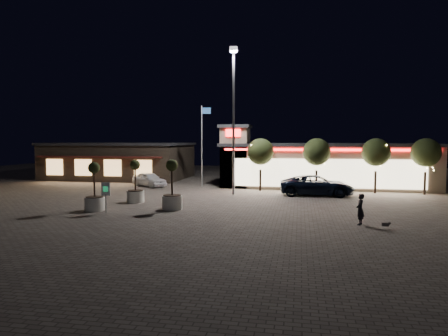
% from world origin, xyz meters
% --- Properties ---
extents(ground, '(90.00, 90.00, 0.00)m').
position_xyz_m(ground, '(0.00, 0.00, 0.00)').
color(ground, '#6E6259').
rests_on(ground, ground).
extents(retail_building, '(20.40, 8.40, 6.10)m').
position_xyz_m(retail_building, '(9.51, 15.82, 2.21)').
color(retail_building, gray).
rests_on(retail_building, ground).
extents(restaurant_building, '(16.40, 11.00, 4.30)m').
position_xyz_m(restaurant_building, '(-14.00, 19.97, 2.16)').
color(restaurant_building, '#382D23').
rests_on(restaurant_building, ground).
extents(floodlight_pole, '(0.60, 0.40, 12.38)m').
position_xyz_m(floodlight_pole, '(2.00, 8.00, 7.02)').
color(floodlight_pole, gray).
rests_on(floodlight_pole, ground).
extents(flagpole, '(0.95, 0.10, 8.00)m').
position_xyz_m(flagpole, '(-1.90, 13.00, 4.74)').
color(flagpole, white).
rests_on(flagpole, ground).
extents(string_tree_a, '(2.42, 2.42, 4.79)m').
position_xyz_m(string_tree_a, '(4.00, 11.00, 3.56)').
color(string_tree_a, '#332319').
rests_on(string_tree_a, ground).
extents(string_tree_b, '(2.42, 2.42, 4.79)m').
position_xyz_m(string_tree_b, '(9.00, 11.00, 3.56)').
color(string_tree_b, '#332319').
rests_on(string_tree_b, ground).
extents(string_tree_c, '(2.42, 2.42, 4.79)m').
position_xyz_m(string_tree_c, '(14.00, 11.00, 3.56)').
color(string_tree_c, '#332319').
rests_on(string_tree_c, ground).
extents(string_tree_d, '(2.42, 2.42, 4.79)m').
position_xyz_m(string_tree_d, '(18.00, 11.00, 3.56)').
color(string_tree_d, '#332319').
rests_on(string_tree_d, ground).
extents(pickup_truck, '(6.17, 2.96, 1.70)m').
position_xyz_m(pickup_truck, '(8.97, 8.72, 0.85)').
color(pickup_truck, black).
rests_on(pickup_truck, ground).
extents(white_sedan, '(4.42, 3.76, 1.43)m').
position_xyz_m(white_sedan, '(-7.20, 12.18, 0.72)').
color(white_sedan, white).
rests_on(white_sedan, ground).
extents(pedestrian, '(0.60, 0.73, 1.72)m').
position_xyz_m(pedestrian, '(10.81, -2.75, 0.86)').
color(pedestrian, black).
rests_on(pedestrian, ground).
extents(dog, '(0.46, 0.17, 0.25)m').
position_xyz_m(dog, '(12.05, -3.45, 0.24)').
color(dog, '#59514C').
rests_on(dog, ground).
extents(planter_left, '(1.29, 1.29, 3.17)m').
position_xyz_m(planter_left, '(-4.44, 2.36, 0.98)').
color(planter_left, silver).
rests_on(planter_left, ground).
extents(planter_mid, '(1.30, 1.30, 3.20)m').
position_xyz_m(planter_mid, '(-5.70, -1.35, 0.99)').
color(planter_mid, silver).
rests_on(planter_mid, ground).
extents(planter_right, '(1.36, 1.36, 3.35)m').
position_xyz_m(planter_right, '(-0.83, 0.06, 1.03)').
color(planter_right, silver).
rests_on(planter_right, ground).
extents(valet_sign, '(0.65, 0.16, 1.96)m').
position_xyz_m(valet_sign, '(-4.52, -2.07, 1.37)').
color(valet_sign, gray).
rests_on(valet_sign, ground).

